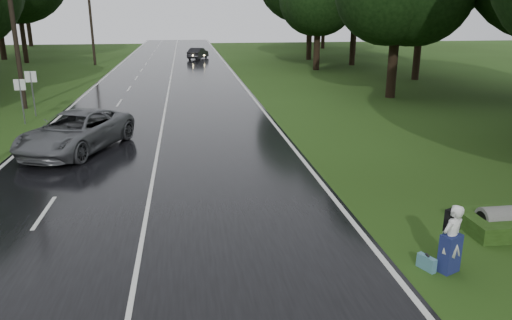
% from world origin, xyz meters
% --- Properties ---
extents(ground, '(160.00, 160.00, 0.00)m').
position_xyz_m(ground, '(0.00, 0.00, 0.00)').
color(ground, '#254414').
rests_on(ground, ground).
extents(road, '(12.00, 140.00, 0.04)m').
position_xyz_m(road, '(0.00, 20.00, 0.02)').
color(road, black).
rests_on(road, ground).
extents(lane_center, '(0.12, 140.00, 0.01)m').
position_xyz_m(lane_center, '(0.00, 20.00, 0.04)').
color(lane_center, silver).
rests_on(lane_center, road).
extents(grey_car, '(4.74, 6.53, 1.65)m').
position_xyz_m(grey_car, '(-3.38, 8.78, 0.87)').
color(grey_car, '#57595D').
rests_on(grey_car, road).
extents(far_car, '(2.80, 4.36, 1.36)m').
position_xyz_m(far_car, '(2.93, 49.07, 0.72)').
color(far_car, black).
rests_on(far_car, road).
extents(hitchhiker, '(0.71, 0.69, 1.64)m').
position_xyz_m(hitchhiker, '(7.11, -2.79, 0.76)').
color(hitchhiker, silver).
rests_on(hitchhiker, ground).
extents(suitcase, '(0.31, 0.49, 0.34)m').
position_xyz_m(suitcase, '(6.64, -2.67, 0.17)').
color(suitcase, teal).
rests_on(suitcase, ground).
extents(culvert, '(1.41, 0.71, 0.71)m').
position_xyz_m(culvert, '(9.72, -1.01, 0.00)').
color(culvert, slate).
rests_on(culvert, ground).
extents(utility_pole_mid, '(1.80, 0.28, 10.37)m').
position_xyz_m(utility_pole_mid, '(-8.50, 19.07, 0.00)').
color(utility_pole_mid, black).
rests_on(utility_pole_mid, ground).
extents(utility_pole_far, '(1.80, 0.28, 9.32)m').
position_xyz_m(utility_pole_far, '(-8.50, 44.21, 0.00)').
color(utility_pole_far, black).
rests_on(utility_pole_far, ground).
extents(road_sign_a, '(0.57, 0.10, 2.36)m').
position_xyz_m(road_sign_a, '(-7.20, 14.57, 0.00)').
color(road_sign_a, white).
rests_on(road_sign_a, ground).
extents(road_sign_b, '(0.61, 0.10, 2.54)m').
position_xyz_m(road_sign_b, '(-7.20, 16.57, 0.00)').
color(road_sign_b, white).
rests_on(road_sign_b, ground).
extents(tree_left_f, '(10.99, 10.99, 17.17)m').
position_xyz_m(tree_left_f, '(-16.62, 47.59, 0.00)').
color(tree_left_f, black).
rests_on(tree_left_f, ground).
extents(tree_right_d, '(8.33, 8.33, 13.01)m').
position_xyz_m(tree_right_d, '(15.23, 19.70, 0.00)').
color(tree_right_d, black).
rests_on(tree_right_d, ground).
extents(tree_right_e, '(7.91, 7.91, 12.36)m').
position_xyz_m(tree_right_e, '(14.39, 36.24, 0.00)').
color(tree_right_e, black).
rests_on(tree_right_e, ground).
extents(tree_right_f, '(10.74, 10.74, 16.77)m').
position_xyz_m(tree_right_f, '(16.25, 46.67, 0.00)').
color(tree_right_f, black).
rests_on(tree_right_f, ground).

